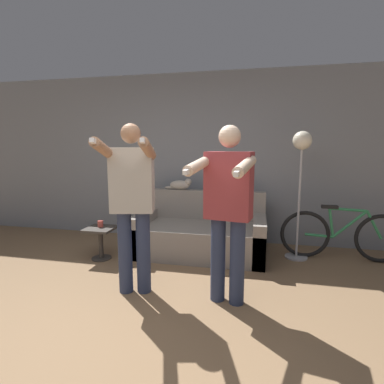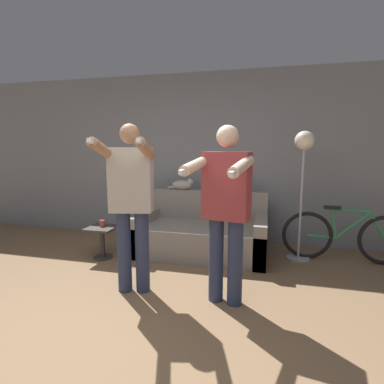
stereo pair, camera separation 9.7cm
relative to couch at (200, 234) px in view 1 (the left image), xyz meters
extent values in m
plane|color=#846647|center=(-0.31, -2.09, -0.27)|extent=(16.00, 16.00, 0.00)
cube|color=gray|center=(-0.31, 0.68, 1.03)|extent=(10.00, 0.05, 2.60)
cube|color=gray|center=(0.00, -0.04, -0.06)|extent=(1.76, 0.90, 0.42)
cube|color=gray|center=(0.00, 0.34, 0.36)|extent=(1.76, 0.14, 0.43)
cube|color=gray|center=(-0.80, -0.04, 0.01)|extent=(0.16, 0.90, 0.56)
cube|color=gray|center=(0.80, -0.04, 0.01)|extent=(0.16, 0.90, 0.56)
cylinder|color=#2D3856|center=(-0.54, -1.27, 0.15)|extent=(0.14, 0.14, 0.84)
cylinder|color=#2D3856|center=(-0.36, -1.23, 0.15)|extent=(0.14, 0.14, 0.84)
cube|color=#B7B2A8|center=(-0.45, -1.25, 0.89)|extent=(0.45, 0.30, 0.63)
sphere|color=#9E7051|center=(-0.45, -1.25, 1.34)|extent=(0.19, 0.19, 0.19)
cylinder|color=#9E7051|center=(-0.59, -1.53, 1.19)|extent=(0.19, 0.51, 0.21)
cube|color=white|center=(-0.54, -1.76, 1.25)|extent=(0.06, 0.13, 0.06)
cylinder|color=#9E7051|center=(-0.21, -1.45, 1.19)|extent=(0.19, 0.51, 0.21)
cube|color=white|center=(-0.15, -1.68, 1.25)|extent=(0.06, 0.13, 0.06)
cylinder|color=#2D3856|center=(0.40, -1.23, 0.14)|extent=(0.14, 0.14, 0.82)
cylinder|color=#2D3856|center=(0.59, -1.27, 0.14)|extent=(0.14, 0.14, 0.82)
cube|color=#9E383D|center=(0.50, -1.25, 0.86)|extent=(0.45, 0.29, 0.62)
sphere|color=beige|center=(0.50, -1.25, 1.30)|extent=(0.20, 0.20, 0.20)
cylinder|color=beige|center=(0.26, -1.46, 1.06)|extent=(0.18, 0.52, 0.16)
cube|color=white|center=(0.21, -1.70, 1.02)|extent=(0.06, 0.13, 0.05)
cylinder|color=beige|center=(0.65, -1.53, 1.06)|extent=(0.18, 0.52, 0.16)
cube|color=white|center=(0.61, -1.77, 1.02)|extent=(0.06, 0.13, 0.05)
ellipsoid|color=#B7AD9E|center=(-0.38, 0.34, 0.64)|extent=(0.30, 0.13, 0.14)
sphere|color=#B7AD9E|center=(-0.25, 0.34, 0.69)|extent=(0.10, 0.10, 0.10)
ellipsoid|color=#B7AD9E|center=(-0.54, 0.36, 0.60)|extent=(0.17, 0.04, 0.04)
cone|color=#B7AD9E|center=(-0.27, 0.32, 0.73)|extent=(0.03, 0.03, 0.03)
cone|color=#B7AD9E|center=(-0.27, 0.36, 0.73)|extent=(0.03, 0.03, 0.03)
cylinder|color=#B2B2B7|center=(1.29, 0.10, -0.26)|extent=(0.30, 0.30, 0.02)
cylinder|color=#B2B2B7|center=(1.29, 0.10, 0.47)|extent=(0.03, 0.03, 1.49)
sphere|color=white|center=(1.29, 0.10, 1.29)|extent=(0.24, 0.24, 0.24)
cylinder|color=#38332D|center=(-1.25, -0.49, -0.26)|extent=(0.26, 0.26, 0.02)
cylinder|color=#38332D|center=(-1.25, -0.49, -0.07)|extent=(0.06, 0.06, 0.40)
cube|color=#38332D|center=(-1.25, -0.49, 0.14)|extent=(0.37, 0.37, 0.03)
cylinder|color=#B7473D|center=(-1.26, -0.46, 0.20)|extent=(0.07, 0.07, 0.08)
torus|color=black|center=(2.32, 0.15, 0.05)|extent=(0.64, 0.05, 0.64)
torus|color=black|center=(1.40, 0.15, 0.05)|extent=(0.64, 0.05, 0.64)
cylinder|color=#338E56|center=(1.94, 0.15, 0.22)|extent=(0.41, 0.04, 0.39)
cylinder|color=#338E56|center=(1.72, 0.15, 0.23)|extent=(0.10, 0.04, 0.39)
cylinder|color=#338E56|center=(1.91, 0.15, 0.41)|extent=(0.45, 0.04, 0.05)
cylinder|color=#338E56|center=(1.57, 0.15, 0.04)|extent=(0.35, 0.04, 0.05)
cylinder|color=#338E56|center=(2.23, 0.15, 0.23)|extent=(0.22, 0.04, 0.37)
cube|color=black|center=(1.68, 0.15, 0.44)|extent=(0.20, 0.07, 0.04)
camera|label=1|loc=(0.74, -3.97, 1.21)|focal=28.00mm
camera|label=2|loc=(0.84, -3.94, 1.21)|focal=28.00mm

